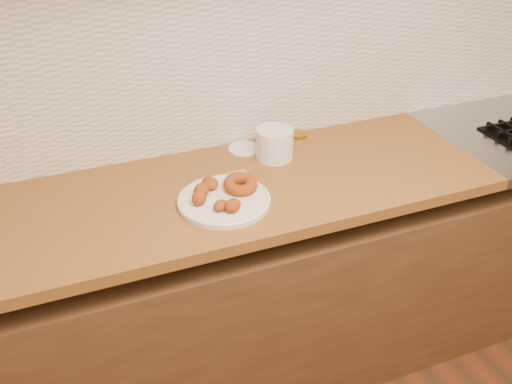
% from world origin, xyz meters
% --- Properties ---
extents(wall_back, '(4.00, 0.02, 2.70)m').
position_xyz_m(wall_back, '(0.00, 2.00, 1.35)').
color(wall_back, '#B7AB8E').
rests_on(wall_back, ground).
extents(base_cabinet, '(3.60, 0.60, 0.77)m').
position_xyz_m(base_cabinet, '(0.00, 1.69, 0.39)').
color(base_cabinet, '#54361C').
rests_on(base_cabinet, floor).
extents(butcher_block, '(2.30, 0.62, 0.04)m').
position_xyz_m(butcher_block, '(-0.65, 1.69, 0.88)').
color(butcher_block, brown).
rests_on(butcher_block, base_cabinet).
extents(backsplash, '(3.60, 0.02, 0.60)m').
position_xyz_m(backsplash, '(0.00, 1.99, 1.20)').
color(backsplash, beige).
rests_on(backsplash, wall_back).
extents(donut_plate, '(0.29, 0.29, 0.02)m').
position_xyz_m(donut_plate, '(-0.44, 1.60, 0.91)').
color(donut_plate, silver).
rests_on(donut_plate, butcher_block).
extents(ring_donut, '(0.15, 0.15, 0.05)m').
position_xyz_m(ring_donut, '(-0.38, 1.63, 0.94)').
color(ring_donut, '#9B3A0E').
rests_on(ring_donut, donut_plate).
extents(fried_dough_chunks, '(0.15, 0.22, 0.05)m').
position_xyz_m(fried_dough_chunks, '(-0.48, 1.60, 0.94)').
color(fried_dough_chunks, '#9B3A0E').
rests_on(fried_dough_chunks, donut_plate).
extents(plastic_tub, '(0.15, 0.15, 0.11)m').
position_xyz_m(plastic_tub, '(-0.18, 1.82, 0.96)').
color(plastic_tub, silver).
rests_on(plastic_tub, butcher_block).
extents(tub_lid, '(0.15, 0.15, 0.01)m').
position_xyz_m(tub_lid, '(-0.26, 1.91, 0.90)').
color(tub_lid, silver).
rests_on(tub_lid, butcher_block).
extents(brass_jar_lid, '(0.09, 0.09, 0.01)m').
position_xyz_m(brass_jar_lid, '(-0.02, 1.94, 0.91)').
color(brass_jar_lid, '#B0761B').
rests_on(brass_jar_lid, butcher_block).
extents(wooden_utensil, '(0.18, 0.03, 0.01)m').
position_xyz_m(wooden_utensil, '(-0.41, 1.74, 0.91)').
color(wooden_utensil, '#A28554').
rests_on(wooden_utensil, butcher_block).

